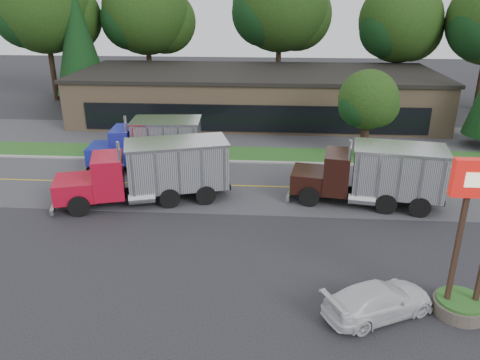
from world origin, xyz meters
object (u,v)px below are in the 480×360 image
(dump_truck_blue, at_px, (152,143))
(bilo_sign, at_px, (468,265))
(dump_truck_maroon, at_px, (376,173))
(rally_car, at_px, (379,300))
(dump_truck_red, at_px, (154,170))

(dump_truck_blue, bearing_deg, bilo_sign, 132.54)
(dump_truck_maroon, relative_size, rally_car, 1.96)
(dump_truck_blue, relative_size, rally_car, 1.77)
(dump_truck_maroon, distance_m, rally_car, 10.00)
(bilo_sign, xyz_separation_m, rally_car, (-3.00, -0.31, -1.41))
(bilo_sign, bearing_deg, dump_truck_maroon, 97.87)
(dump_truck_blue, xyz_separation_m, dump_truck_maroon, (13.48, -4.54, 0.00))
(bilo_sign, distance_m, dump_truck_blue, 20.38)
(bilo_sign, relative_size, dump_truck_maroon, 0.72)
(dump_truck_red, relative_size, dump_truck_blue, 1.29)
(dump_truck_blue, bearing_deg, dump_truck_maroon, 157.37)
(bilo_sign, bearing_deg, dump_truck_blue, 136.54)
(bilo_sign, bearing_deg, rally_car, -174.13)
(bilo_sign, distance_m, rally_car, 3.33)
(dump_truck_red, xyz_separation_m, dump_truck_maroon, (12.13, 0.39, -0.01))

